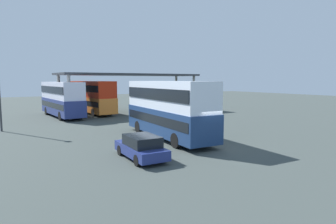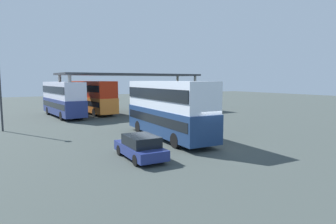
{
  "view_description": "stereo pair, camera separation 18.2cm",
  "coord_description": "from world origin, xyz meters",
  "px_view_note": "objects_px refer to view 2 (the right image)",
  "views": [
    {
      "loc": [
        -11.96,
        -14.41,
        4.42
      ],
      "look_at": [
        -0.62,
        4.1,
        2.0
      ],
      "focal_mm": 30.88,
      "sensor_mm": 36.0,
      "label": 1
    },
    {
      "loc": [
        -11.8,
        -14.5,
        4.42
      ],
      "look_at": [
        -0.62,
        4.1,
        2.0
      ],
      "focal_mm": 30.88,
      "sensor_mm": 36.0,
      "label": 2
    }
  ],
  "objects_px": {
    "parked_hatchback": "(140,147)",
    "double_decker_near_canopy": "(63,98)",
    "double_decker_main": "(168,107)",
    "double_decker_mid_row": "(93,96)"
  },
  "relations": [
    {
      "from": "double_decker_main",
      "to": "double_decker_mid_row",
      "type": "xyz_separation_m",
      "value": [
        -0.14,
        19.01,
        -0.03
      ]
    },
    {
      "from": "parked_hatchback",
      "to": "double_decker_near_canopy",
      "type": "distance_m",
      "value": 21.73
    },
    {
      "from": "double_decker_mid_row",
      "to": "double_decker_near_canopy",
      "type": "bearing_deg",
      "value": 105.35
    },
    {
      "from": "double_decker_near_canopy",
      "to": "double_decker_mid_row",
      "type": "distance_m",
      "value": 4.32
    },
    {
      "from": "parked_hatchback",
      "to": "double_decker_mid_row",
      "type": "height_order",
      "value": "double_decker_mid_row"
    },
    {
      "from": "double_decker_main",
      "to": "parked_hatchback",
      "type": "xyz_separation_m",
      "value": [
        -4.34,
        -4.21,
        -1.69
      ]
    },
    {
      "from": "parked_hatchback",
      "to": "double_decker_near_canopy",
      "type": "bearing_deg",
      "value": 1.42
    },
    {
      "from": "double_decker_main",
      "to": "double_decker_mid_row",
      "type": "distance_m",
      "value": 19.01
    },
    {
      "from": "double_decker_main",
      "to": "double_decker_near_canopy",
      "type": "height_order",
      "value": "double_decker_main"
    },
    {
      "from": "parked_hatchback",
      "to": "double_decker_near_canopy",
      "type": "xyz_separation_m",
      "value": [
        0.16,
        21.67,
        1.62
      ]
    }
  ]
}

